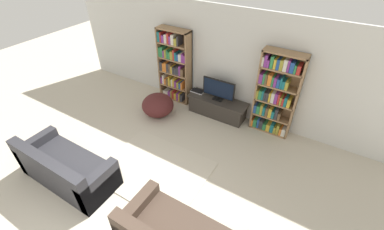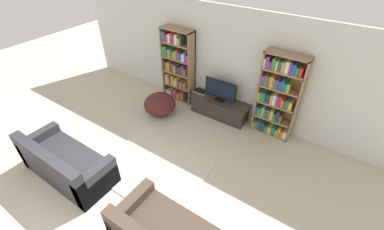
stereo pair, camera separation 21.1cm
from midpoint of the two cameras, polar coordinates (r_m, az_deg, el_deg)
name	(u,v)px [view 2 (the right image)]	position (r m, az deg, el deg)	size (l,w,h in m)	color
wall_back	(226,64)	(6.19, 8.48, 11.24)	(8.80, 0.06, 2.60)	silver
bookshelf_left	(178,66)	(6.78, -2.29, 10.83)	(0.88, 0.30, 1.95)	#93704C
bookshelf_right	(277,97)	(5.82, 19.38, 3.76)	(0.88, 0.30, 1.95)	#93704C
tv_stand	(219,108)	(6.46, 6.99, 1.59)	(1.50, 0.48, 0.46)	#332D28
television	(221,90)	(6.18, 7.33, 5.49)	(0.82, 0.16, 0.54)	black
laptop	(200,91)	(6.61, 2.74, 5.28)	(0.34, 0.21, 0.03)	silver
area_rug	(153,168)	(5.28, -7.56, -11.67)	(2.02, 1.61, 0.02)	beige
couch_left_sectional	(66,164)	(5.41, -25.19, -9.88)	(1.87, 0.82, 0.84)	#2D2D33
beanbag_ottoman	(160,104)	(6.51, -6.23, 2.39)	(0.80, 0.80, 0.55)	#4C1E1E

